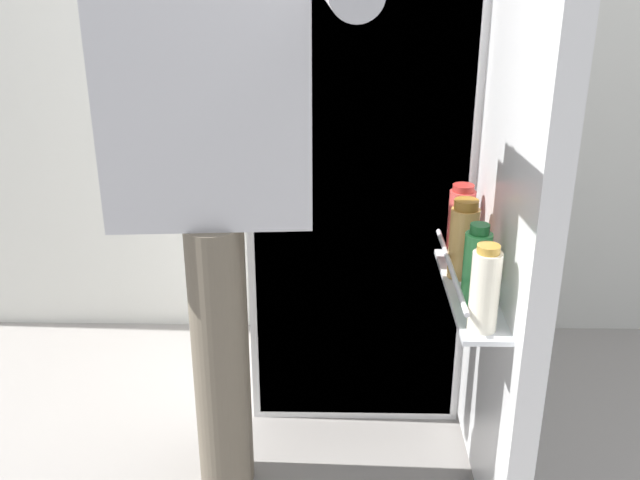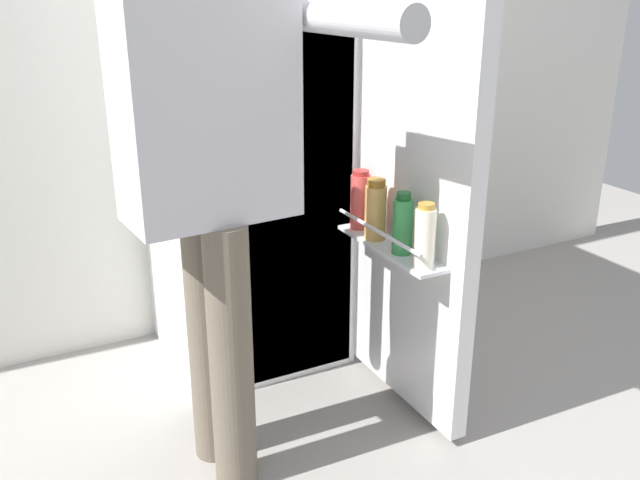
# 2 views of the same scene
# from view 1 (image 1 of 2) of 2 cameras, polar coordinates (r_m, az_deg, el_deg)

# --- Properties ---
(ground_plane) EXTENTS (6.16, 6.16, 0.00)m
(ground_plane) POSITION_cam_1_polar(r_m,az_deg,el_deg) (2.09, 2.86, -17.60)
(ground_plane) COLOR gray
(refrigerator) EXTENTS (0.66, 1.16, 1.75)m
(refrigerator) POSITION_cam_1_polar(r_m,az_deg,el_deg) (2.13, 3.80, 9.73)
(refrigerator) COLOR white
(refrigerator) RESTS_ON ground_plane
(person) EXTENTS (0.55, 0.70, 1.56)m
(person) POSITION_cam_1_polar(r_m,az_deg,el_deg) (1.59, -8.12, 7.11)
(person) COLOR #665B4C
(person) RESTS_ON ground_plane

